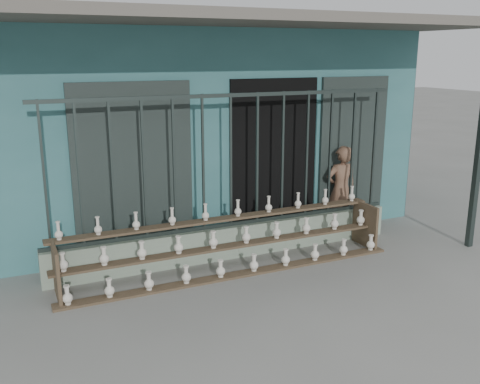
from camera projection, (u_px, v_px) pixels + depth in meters
name	position (u px, v px, depth m)	size (l,w,h in m)	color
ground	(275.00, 293.00, 6.30)	(60.00, 60.00, 0.00)	slate
workshop_building	(167.00, 118.00, 9.62)	(7.40, 6.60, 3.21)	#346B6E
parapet_wall	(231.00, 241.00, 7.39)	(5.00, 0.20, 0.45)	gray
security_fence	(231.00, 161.00, 7.11)	(5.00, 0.04, 1.80)	#283330
shelf_rack	(230.00, 244.00, 6.91)	(4.50, 0.68, 0.85)	brown
elderly_woman	(341.00, 190.00, 8.28)	(0.51, 0.33, 1.38)	brown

